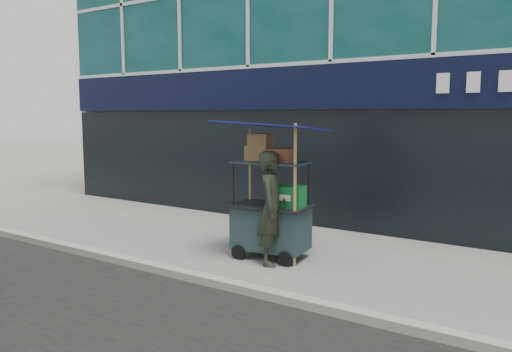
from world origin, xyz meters
The scene contains 4 objects.
ground centered at (0.00, 0.00, 0.00)m, with size 80.00×80.00×0.00m, color slate.
curb centered at (0.00, -0.20, 0.06)m, with size 80.00×0.18×0.12m, color gray.
vendor_cart centered at (0.15, 1.42, 0.80)m, with size 1.81×1.36×2.27m.
vendor_man centered at (0.33, 1.12, 0.90)m, with size 0.66×0.43×1.80m, color black.
Camera 1 is at (4.36, -5.43, 2.36)m, focal length 35.00 mm.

